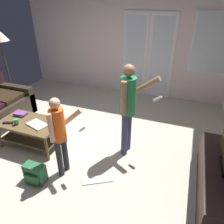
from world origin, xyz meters
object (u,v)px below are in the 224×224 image
object	(u,v)px
tv_remote_black	(8,123)
person_adult	(128,104)
tv_stand	(219,182)
floor_lamp	(0,39)
cup_near_edge	(16,122)
person_child	(59,131)
coffee_table	(31,128)
book_stack	(21,114)
loose_keyboard	(98,180)
laptop_closed	(37,125)
backpack	(35,173)

from	to	relation	value
tv_remote_black	person_adult	bearing A→B (deg)	-4.26
tv_stand	floor_lamp	size ratio (longest dim) A/B	0.88
person_adult	cup_near_edge	bearing A→B (deg)	-163.07
tv_stand	tv_remote_black	size ratio (longest dim) A/B	8.92
person_child	cup_near_edge	size ratio (longest dim) A/B	12.53
coffee_table	book_stack	distance (m)	0.36
floor_lamp	book_stack	xyz separation A→B (m)	(1.30, -1.13, -1.03)
coffee_table	book_stack	world-z (taller)	book_stack
floor_lamp	book_stack	size ratio (longest dim) A/B	7.57
loose_keyboard	laptop_closed	xyz separation A→B (m)	(-1.23, 0.34, 0.46)
coffee_table	backpack	bearing A→B (deg)	-49.75
loose_keyboard	book_stack	xyz separation A→B (m)	(-1.71, 0.51, 0.48)
coffee_table	laptop_closed	distance (m)	0.23
coffee_table	person_adult	xyz separation A→B (m)	(1.60, 0.40, 0.57)
coffee_table	backpack	size ratio (longest dim) A/B	3.44
person_adult	backpack	size ratio (longest dim) A/B	4.94
tv_stand	cup_near_edge	distance (m)	3.13
person_child	backpack	bearing A→B (deg)	-134.91
tv_stand	backpack	size ratio (longest dim) A/B	4.97
tv_remote_black	coffee_table	bearing A→B (deg)	7.06
tv_stand	person_adult	distance (m)	1.59
coffee_table	cup_near_edge	size ratio (longest dim) A/B	10.75
tv_stand	backpack	bearing A→B (deg)	-165.12
cup_near_edge	loose_keyboard	bearing A→B (deg)	-8.83
tv_stand	laptop_closed	size ratio (longest dim) A/B	4.29
floor_lamp	person_adult	bearing A→B (deg)	-15.01
laptop_closed	cup_near_edge	distance (m)	0.35
person_adult	loose_keyboard	world-z (taller)	person_adult
person_adult	laptop_closed	world-z (taller)	person_adult
loose_keyboard	coffee_table	bearing A→B (deg)	164.99
floor_lamp	tv_remote_black	distance (m)	2.18
person_child	loose_keyboard	xyz separation A→B (m)	(0.53, 0.02, -0.72)
floor_lamp	loose_keyboard	size ratio (longest dim) A/B	3.86
person_child	loose_keyboard	size ratio (longest dim) A/B	2.75
person_child	book_stack	xyz separation A→B (m)	(-1.18, 0.53, -0.25)
tv_stand	tv_remote_black	distance (m)	3.29
tv_stand	coffee_table	bearing A→B (deg)	178.95
loose_keyboard	cup_near_edge	world-z (taller)	cup_near_edge
floor_lamp	laptop_closed	world-z (taller)	floor_lamp
backpack	tv_remote_black	xyz separation A→B (m)	(-0.89, 0.53, 0.34)
cup_near_edge	book_stack	size ratio (longest dim) A/B	0.43
person_adult	book_stack	bearing A→B (deg)	-172.04
coffee_table	tv_remote_black	world-z (taller)	tv_remote_black
person_child	book_stack	size ratio (longest dim) A/B	5.40
person_adult	backpack	bearing A→B (deg)	-133.11
person_adult	cup_near_edge	size ratio (longest dim) A/B	15.44
loose_keyboard	tv_stand	bearing A→B (deg)	11.63
floor_lamp	tv_remote_black	world-z (taller)	floor_lamp
backpack	laptop_closed	xyz separation A→B (m)	(-0.40, 0.66, 0.34)
coffee_table	person_adult	size ratio (longest dim) A/B	0.70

